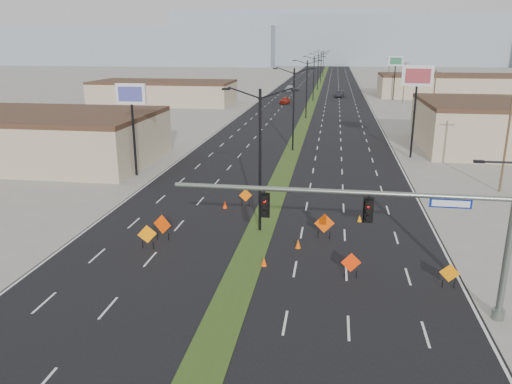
# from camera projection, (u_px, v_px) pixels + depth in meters

# --- Properties ---
(ground) EXTENTS (600.00, 600.00, 0.00)m
(ground) POSITION_uv_depth(u_px,v_px,m) (224.00, 318.00, 24.36)
(ground) COLOR gray
(ground) RESTS_ON ground
(road_surface) EXTENTS (25.00, 400.00, 0.02)m
(road_surface) POSITION_uv_depth(u_px,v_px,m) (314.00, 99.00, 119.01)
(road_surface) COLOR black
(road_surface) RESTS_ON ground
(median_strip) EXTENTS (2.00, 400.00, 0.04)m
(median_strip) POSITION_uv_depth(u_px,v_px,m) (314.00, 99.00, 119.01)
(median_strip) COLOR #344819
(median_strip) RESTS_ON ground
(building_sw_far) EXTENTS (30.00, 14.00, 4.50)m
(building_sw_far) POSITION_uv_depth(u_px,v_px,m) (164.00, 94.00, 108.87)
(building_sw_far) COLOR tan
(building_sw_far) RESTS_ON ground
(building_se_far) EXTENTS (44.00, 16.00, 5.00)m
(building_se_far) POSITION_uv_depth(u_px,v_px,m) (471.00, 87.00, 122.17)
(building_se_far) COLOR tan
(building_se_far) RESTS_ON ground
(mesa_west) EXTENTS (180.00, 50.00, 22.00)m
(mesa_west) POSITION_uv_depth(u_px,v_px,m) (130.00, 46.00, 303.87)
(mesa_west) COLOR #8B9CAD
(mesa_west) RESTS_ON ground
(mesa_center) EXTENTS (220.00, 50.00, 28.00)m
(mesa_center) POSITION_uv_depth(u_px,v_px,m) (396.00, 41.00, 298.41)
(mesa_center) COLOR #8B9CAD
(mesa_center) RESTS_ON ground
(mesa_backdrop) EXTENTS (140.00, 50.00, 32.00)m
(mesa_backdrop) POSITION_uv_depth(u_px,v_px,m) (283.00, 38.00, 327.06)
(mesa_backdrop) COLOR #8B9CAD
(mesa_backdrop) RESTS_ON ground
(signal_mast) EXTENTS (16.30, 0.60, 8.00)m
(signal_mast) POSITION_uv_depth(u_px,v_px,m) (408.00, 221.00, 23.62)
(signal_mast) COLOR slate
(signal_mast) RESTS_ON ground
(streetlight_0) EXTENTS (5.15, 0.24, 10.02)m
(streetlight_0) POSITION_uv_depth(u_px,v_px,m) (260.00, 157.00, 34.16)
(streetlight_0) COLOR black
(streetlight_0) RESTS_ON ground
(streetlight_1) EXTENTS (5.15, 0.24, 10.02)m
(streetlight_1) POSITION_uv_depth(u_px,v_px,m) (294.00, 107.00, 60.67)
(streetlight_1) COLOR black
(streetlight_1) RESTS_ON ground
(streetlight_2) EXTENTS (5.15, 0.24, 10.02)m
(streetlight_2) POSITION_uv_depth(u_px,v_px,m) (307.00, 87.00, 87.17)
(streetlight_2) COLOR black
(streetlight_2) RESTS_ON ground
(streetlight_3) EXTENTS (5.15, 0.24, 10.02)m
(streetlight_3) POSITION_uv_depth(u_px,v_px,m) (314.00, 77.00, 113.67)
(streetlight_3) COLOR black
(streetlight_3) RESTS_ON ground
(streetlight_4) EXTENTS (5.15, 0.24, 10.02)m
(streetlight_4) POSITION_uv_depth(u_px,v_px,m) (318.00, 70.00, 140.17)
(streetlight_4) COLOR black
(streetlight_4) RESTS_ON ground
(streetlight_5) EXTENTS (5.15, 0.24, 10.02)m
(streetlight_5) POSITION_uv_depth(u_px,v_px,m) (321.00, 66.00, 166.67)
(streetlight_5) COLOR black
(streetlight_5) RESTS_ON ground
(streetlight_6) EXTENTS (5.15, 0.24, 10.02)m
(streetlight_6) POSITION_uv_depth(u_px,v_px,m) (323.00, 63.00, 193.18)
(streetlight_6) COLOR black
(streetlight_6) RESTS_ON ground
(utility_pole_0) EXTENTS (1.60, 0.20, 9.00)m
(utility_pole_0) POSITION_uv_depth(u_px,v_px,m) (507.00, 141.00, 43.74)
(utility_pole_0) COLOR #4C3823
(utility_pole_0) RESTS_ON ground
(utility_pole_1) EXTENTS (1.60, 0.20, 9.00)m
(utility_pole_1) POSITION_uv_depth(u_px,v_px,m) (433.00, 98.00, 76.87)
(utility_pole_1) COLOR #4C3823
(utility_pole_1) RESTS_ON ground
(utility_pole_2) EXTENTS (1.60, 0.20, 9.00)m
(utility_pole_2) POSITION_uv_depth(u_px,v_px,m) (404.00, 82.00, 110.00)
(utility_pole_2) COLOR #4C3823
(utility_pole_2) RESTS_ON ground
(utility_pole_3) EXTENTS (1.60, 0.20, 9.00)m
(utility_pole_3) POSITION_uv_depth(u_px,v_px,m) (389.00, 73.00, 143.12)
(utility_pole_3) COLOR #4C3823
(utility_pole_3) RESTS_ON ground
(car_left) EXTENTS (2.25, 4.47, 1.46)m
(car_left) POSITION_uv_depth(u_px,v_px,m) (285.00, 100.00, 109.82)
(car_left) COLOR #9C2111
(car_left) RESTS_ON ground
(car_mid) EXTENTS (2.31, 4.99, 1.58)m
(car_mid) POSITION_uv_depth(u_px,v_px,m) (340.00, 94.00, 122.67)
(car_mid) COLOR black
(car_mid) RESTS_ON ground
(car_far) EXTENTS (2.17, 5.17, 1.49)m
(car_far) POSITION_uv_depth(u_px,v_px,m) (290.00, 88.00, 138.19)
(car_far) COLOR #ADB3B7
(car_far) RESTS_ON ground
(construction_sign_0) EXTENTS (1.15, 0.51, 1.64)m
(construction_sign_0) POSITION_uv_depth(u_px,v_px,m) (147.00, 235.00, 32.27)
(construction_sign_0) COLOR orange
(construction_sign_0) RESTS_ON ground
(construction_sign_1) EXTENTS (1.34, 0.37, 1.82)m
(construction_sign_1) POSITION_uv_depth(u_px,v_px,m) (162.00, 225.00, 33.69)
(construction_sign_1) COLOR #DA3D04
(construction_sign_1) RESTS_ON ground
(construction_sign_2) EXTENTS (1.04, 0.32, 1.42)m
(construction_sign_2) POSITION_uv_depth(u_px,v_px,m) (246.00, 196.00, 40.96)
(construction_sign_2) COLOR #EA5E04
(construction_sign_2) RESTS_ON ground
(construction_sign_3) EXTENTS (1.15, 0.21, 1.54)m
(construction_sign_3) POSITION_uv_depth(u_px,v_px,m) (351.00, 263.00, 28.27)
(construction_sign_3) COLOR #FF3205
(construction_sign_3) RESTS_ON ground
(construction_sign_4) EXTENTS (1.36, 0.27, 1.83)m
(construction_sign_4) POSITION_uv_depth(u_px,v_px,m) (324.00, 224.00, 33.87)
(construction_sign_4) COLOR #F24A05
(construction_sign_4) RESTS_ON ground
(construction_sign_5) EXTENTS (1.06, 0.18, 1.42)m
(construction_sign_5) POSITION_uv_depth(u_px,v_px,m) (449.00, 274.00, 27.14)
(construction_sign_5) COLOR orange
(construction_sign_5) RESTS_ON ground
(cone_0) EXTENTS (0.39, 0.39, 0.58)m
(cone_0) POSITION_uv_depth(u_px,v_px,m) (264.00, 262.00, 29.95)
(cone_0) COLOR #FD5105
(cone_0) RESTS_ON ground
(cone_1) EXTENTS (0.43, 0.43, 0.63)m
(cone_1) POSITION_uv_depth(u_px,v_px,m) (298.00, 244.00, 32.54)
(cone_1) COLOR #E65304
(cone_1) RESTS_ON ground
(cone_2) EXTENTS (0.44, 0.44, 0.57)m
(cone_2) POSITION_uv_depth(u_px,v_px,m) (360.00, 218.00, 37.37)
(cone_2) COLOR orange
(cone_2) RESTS_ON ground
(cone_3) EXTENTS (0.39, 0.39, 0.64)m
(cone_3) POSITION_uv_depth(u_px,v_px,m) (225.00, 205.00, 40.41)
(cone_3) COLOR #FF3405
(cone_3) RESTS_ON ground
(pole_sign_west) EXTENTS (2.99, 0.43, 9.15)m
(pole_sign_west) POSITION_uv_depth(u_px,v_px,m) (131.00, 101.00, 48.50)
(pole_sign_west) COLOR black
(pole_sign_west) RESTS_ON ground
(pole_sign_east_near) EXTENTS (3.40, 1.20, 10.49)m
(pole_sign_east_near) POSITION_uv_depth(u_px,v_px,m) (417.00, 82.00, 56.05)
(pole_sign_east_near) COLOR black
(pole_sign_east_near) RESTS_ON ground
(pole_sign_east_far) EXTENTS (3.26, 0.94, 9.97)m
(pole_sign_east_far) POSITION_uv_depth(u_px,v_px,m) (396.00, 64.00, 114.79)
(pole_sign_east_far) COLOR black
(pole_sign_east_far) RESTS_ON ground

